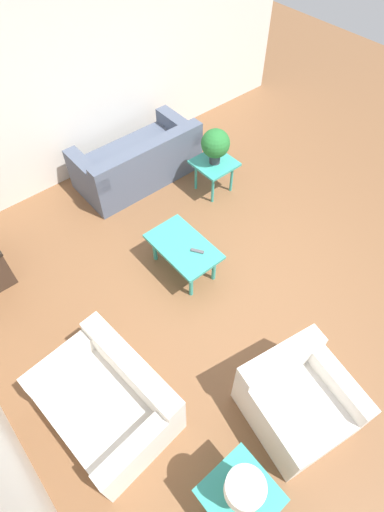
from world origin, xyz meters
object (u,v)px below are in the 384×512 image
object	(u,v)px
armchair	(296,399)
potted_plant	(215,144)
sofa	(139,162)
side_table_plant	(214,166)
coffee_table	(183,249)
table_lamp	(244,490)
side_table_lamp	(240,496)
loveseat	(109,401)

from	to	relation	value
armchair	potted_plant	world-z (taller)	potted_plant
sofa	side_table_plant	distance (m)	1.16
coffee_table	table_lamp	bearing A→B (deg)	150.48
coffee_table	side_table_lamp	world-z (taller)	side_table_lamp
sofa	coffee_table	world-z (taller)	sofa
side_table_plant	side_table_lamp	size ratio (longest dim) A/B	1.00
potted_plant	table_lamp	bearing A→B (deg)	140.74
sofa	loveseat	distance (m)	3.55
loveseat	side_table_lamp	xyz separation A→B (m)	(-1.38, -0.38, 0.16)
sofa	table_lamp	distance (m)	4.54
side_table_lamp	potted_plant	distance (m)	4.11
side_table_lamp	armchair	bearing A→B (deg)	-76.81
side_table_lamp	sofa	bearing A→B (deg)	-24.90
loveseat	side_table_lamp	bearing A→B (deg)	10.44
table_lamp	side_table_lamp	bearing A→B (deg)	-116.57
sofa	loveseat	xyz separation A→B (m)	(-2.72, 2.28, -0.03)
side_table_plant	table_lamp	world-z (taller)	table_lamp
side_table_lamp	table_lamp	distance (m)	0.33
potted_plant	table_lamp	size ratio (longest dim) A/B	1.27
armchair	loveseat	bearing A→B (deg)	150.58
side_table_lamp	table_lamp	bearing A→B (deg)	63.43
coffee_table	side_table_plant	xyz separation A→B (m)	(0.87, -1.29, 0.04)
coffee_table	table_lamp	distance (m)	2.67
potted_plant	side_table_plant	bearing A→B (deg)	153.43
side_table_lamp	loveseat	bearing A→B (deg)	15.32
armchair	side_table_plant	bearing A→B (deg)	71.77
sofa	potted_plant	world-z (taller)	potted_plant
armchair	table_lamp	size ratio (longest dim) A/B	2.63
loveseat	side_table_lamp	distance (m)	1.44
coffee_table	side_table_lamp	size ratio (longest dim) A/B	1.65
coffee_table	side_table_lamp	xyz separation A→B (m)	(-2.30, 1.30, 0.04)
armchair	potted_plant	size ratio (longest dim) A/B	2.06
armchair	coffee_table	xyz separation A→B (m)	(2.07, -0.30, 0.11)
armchair	side_table_lamp	size ratio (longest dim) A/B	1.93
armchair	side_table_lamp	world-z (taller)	armchair
sofa	potted_plant	xyz separation A→B (m)	(-0.92, -0.69, 0.51)
armchair	loveseat	distance (m)	1.79
sofa	armchair	world-z (taller)	sofa
armchair	table_lamp	bearing A→B (deg)	-156.60
sofa	potted_plant	bearing A→B (deg)	127.08
armchair	loveseat	size ratio (longest dim) A/B	0.80
side_table_plant	side_table_lamp	distance (m)	4.10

